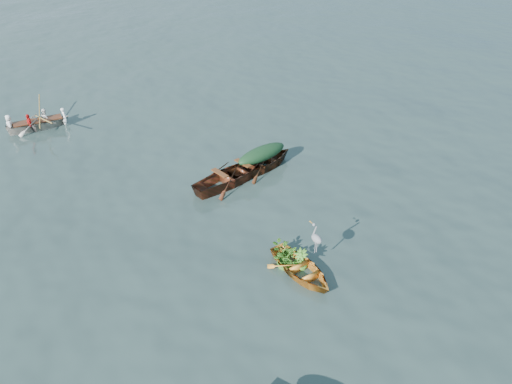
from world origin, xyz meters
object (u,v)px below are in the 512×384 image
heron (316,243)px  rowed_boat (40,129)px  green_tarp_boat (262,169)px  open_wooden_boat (232,183)px  yellow_dinghy (301,274)px

heron → rowed_boat: bearing=105.8°
rowed_boat → heron: size_ratio=3.95×
green_tarp_boat → rowed_boat: green_tarp_boat is taller
rowed_boat → open_wooden_boat: bearing=-145.8°
open_wooden_boat → heron: heron is taller
open_wooden_boat → rowed_boat: 9.72m
open_wooden_boat → green_tarp_boat: bearing=-89.9°
rowed_boat → heron: (4.69, -13.54, 0.83)m
open_wooden_boat → rowed_boat: bearing=20.2°
yellow_dinghy → green_tarp_boat: green_tarp_boat is taller
yellow_dinghy → rowed_boat: (-4.14, 13.62, 0.00)m
yellow_dinghy → heron: heron is taller
green_tarp_boat → rowed_boat: 10.31m
open_wooden_boat → heron: 5.23m
green_tarp_boat → open_wooden_boat: open_wooden_boat is taller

